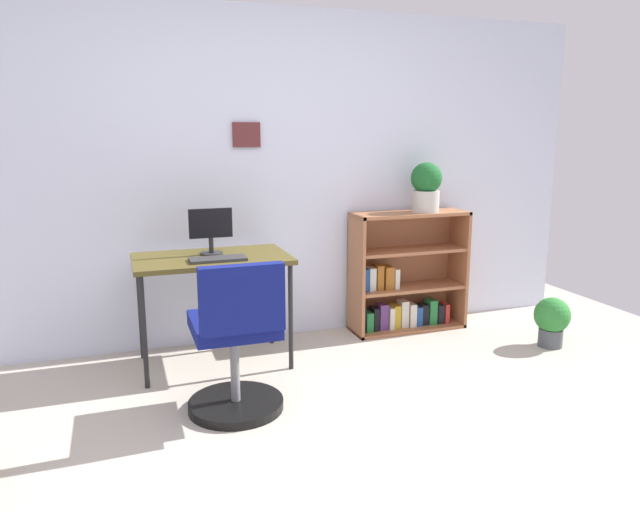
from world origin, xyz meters
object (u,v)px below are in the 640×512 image
monitor (211,229)px  potted_plant_on_shelf (426,186)px  potted_plant_floor (552,319)px  office_chair (236,348)px  keyboard (218,259)px  desk (212,266)px  bookshelf_low (403,278)px

monitor → potted_plant_on_shelf: (1.62, 0.15, 0.21)m
monitor → potted_plant_floor: 2.44m
office_chair → potted_plant_on_shelf: potted_plant_on_shelf is taller
keyboard → office_chair: bearing=-91.6°
desk → keyboard: keyboard is taller
desk → potted_plant_on_shelf: potted_plant_on_shelf is taller
potted_plant_on_shelf → potted_plant_floor: potted_plant_on_shelf is taller
office_chair → monitor: bearing=89.3°
monitor → potted_plant_floor: (2.28, -0.52, -0.68)m
bookshelf_low → desk: bearing=-170.1°
potted_plant_on_shelf → keyboard: bearing=-168.0°
monitor → keyboard: 0.25m
office_chair → bookshelf_low: bookshelf_low is taller
monitor → potted_plant_floor: monitor is taller
bookshelf_low → potted_plant_floor: bookshelf_low is taller
keyboard → potted_plant_floor: keyboard is taller
bookshelf_low → potted_plant_on_shelf: bearing=-20.9°
desk → monitor: (0.01, 0.06, 0.22)m
bookshelf_low → office_chair: bearing=-145.7°
monitor → office_chair: bearing=-90.7°
desk → potted_plant_floor: 2.38m
desk → office_chair: 0.81m
keyboard → potted_plant_on_shelf: 1.69m
monitor → bookshelf_low: 1.57m
office_chair → potted_plant_on_shelf: bearing=30.6°
monitor → potted_plant_on_shelf: 1.64m
monitor → bookshelf_low: bearing=7.8°
desk → office_chair: bearing=-90.0°
desk → office_chair: (0.00, -0.76, -0.28)m
monitor → office_chair: 0.96m
keyboard → potted_plant_on_shelf: (1.61, 0.34, 0.37)m
office_chair → keyboard: bearing=88.4°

